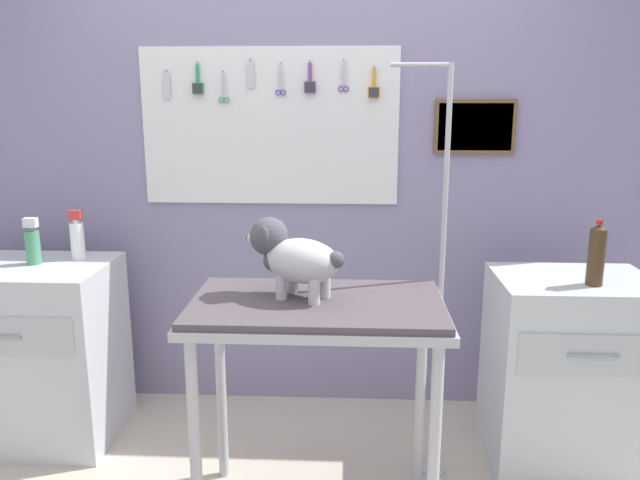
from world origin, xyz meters
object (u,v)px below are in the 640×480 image
(grooming_arm, at_px, (439,294))
(detangler_spray, at_px, (77,238))
(cabinet_right, at_px, (567,372))
(dog, at_px, (292,256))
(counter_left, at_px, (32,352))
(grooming_table, at_px, (317,326))
(soda_bottle, at_px, (597,255))

(grooming_arm, xyz_separation_m, detangler_spray, (-1.72, 0.35, 0.15))
(cabinet_right, height_order, detangler_spray, detangler_spray)
(dog, bearing_deg, counter_left, 159.85)
(grooming_table, height_order, detangler_spray, detangler_spray)
(cabinet_right, xyz_separation_m, soda_bottle, (0.04, -0.10, 0.58))
(dog, bearing_deg, grooming_table, -24.63)
(dog, height_order, cabinet_right, dog)
(counter_left, bearing_deg, cabinet_right, -2.50)
(counter_left, height_order, soda_bottle, soda_bottle)
(grooming_table, distance_m, grooming_arm, 0.60)
(grooming_arm, distance_m, detangler_spray, 1.76)
(dog, distance_m, cabinet_right, 1.42)
(grooming_table, xyz_separation_m, dog, (-0.10, 0.04, 0.27))
(dog, bearing_deg, cabinet_right, 17.43)
(dog, xyz_separation_m, soda_bottle, (1.25, 0.28, -0.05))
(detangler_spray, bearing_deg, dog, -29.00)
(grooming_arm, distance_m, soda_bottle, 0.67)
(detangler_spray, relative_size, soda_bottle, 0.87)
(cabinet_right, relative_size, detangler_spray, 3.67)
(grooming_table, bearing_deg, dog, 155.37)
(grooming_arm, relative_size, soda_bottle, 6.42)
(detangler_spray, xyz_separation_m, soda_bottle, (2.37, -0.34, 0.03))
(grooming_table, bearing_deg, detangler_spray, 151.34)
(cabinet_right, distance_m, soda_bottle, 0.59)
(grooming_table, relative_size, detangler_spray, 4.06)
(detangler_spray, bearing_deg, grooming_table, -28.66)
(grooming_arm, bearing_deg, cabinet_right, 10.43)
(grooming_arm, height_order, soda_bottle, grooming_arm)
(counter_left, bearing_deg, soda_bottle, -4.65)
(cabinet_right, height_order, soda_bottle, soda_bottle)
(counter_left, bearing_deg, grooming_arm, -6.56)
(dog, distance_m, detangler_spray, 1.28)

